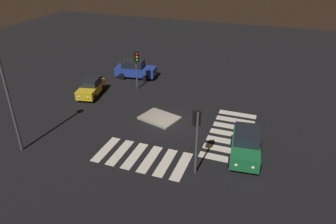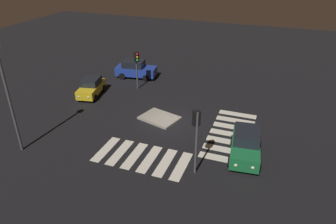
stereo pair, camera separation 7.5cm
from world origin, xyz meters
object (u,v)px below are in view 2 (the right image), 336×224
Objects in this scene: traffic_island at (160,118)px; traffic_light_west at (137,61)px; car_green at (246,145)px; traffic_light_east at (196,127)px; car_yellow at (91,87)px; street_lamp at (5,82)px; car_blue at (136,69)px.

traffic_light_west reaches higher than traffic_island.
car_green is 1.04× the size of traffic_light_east.
car_green reaches higher than car_yellow.
car_green is 0.60× the size of street_lamp.
street_lamp is at bearing -58.52° from traffic_light_west.
street_lamp is (0.44, -9.96, 4.44)m from car_yellow.
street_lamp is (-3.25, -12.76, 2.26)m from traffic_light_west.
traffic_light_east is (10.77, -13.86, 2.40)m from car_blue.
traffic_light_west is at bearing -68.80° from car_blue.
street_lamp is at bearing -9.07° from car_yellow.
traffic_light_east is (12.79, -8.04, 2.52)m from car_yellow.
street_lamp is at bearing 63.67° from traffic_light_east.
car_green is at bearing -79.81° from traffic_light_east.
car_blue is 6.17m from car_yellow.
car_yellow is at bearing 164.26° from traffic_island.
street_lamp is (-7.63, -7.68, 5.18)m from traffic_island.
car_blue is at bearing 126.76° from traffic_island.
traffic_light_east is at bearing -59.90° from car_blue.
car_yellow is 10.91m from street_lamp.
car_green is at bearing 11.92° from traffic_light_west.
traffic_light_east is at bearing -4.25° from traffic_light_west.
traffic_light_east is (9.10, -10.85, 0.34)m from traffic_light_west.
traffic_island is 0.77× the size of car_green.
traffic_light_west is at bearing 115.65° from car_yellow.
traffic_light_west is 13.36m from street_lamp.
car_green is at bearing -46.75° from car_blue.
traffic_light_west is at bearing -129.90° from car_green.
traffic_light_east reaches higher than car_blue.
car_green is (15.61, -5.18, 0.12)m from car_yellow.
traffic_island is 8.13m from car_green.
car_yellow is at bearing 92.54° from street_lamp.
car_yellow is 0.89× the size of car_green.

